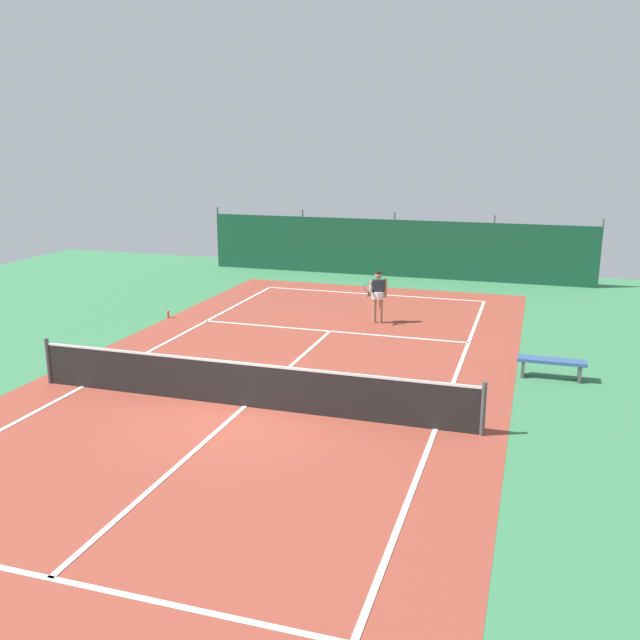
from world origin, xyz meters
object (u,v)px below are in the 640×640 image
parked_car (347,247)px  tennis_ball_near_player (370,292)px  tennis_net (245,384)px  courtside_bench (552,364)px  tennis_player (378,293)px  water_bottle (168,314)px

parked_car → tennis_ball_near_player: bearing=-68.9°
tennis_net → courtside_bench: bearing=31.8°
tennis_player → tennis_ball_near_player: bearing=-83.2°
tennis_player → water_bottle: size_ratio=6.83×
tennis_net → tennis_ball_near_player: tennis_net is taller
tennis_player → tennis_ball_near_player: tennis_player is taller
tennis_player → tennis_ball_near_player: (-1.25, 4.23, -0.93)m
tennis_ball_near_player → courtside_bench: (6.43, -8.15, 0.34)m
tennis_ball_near_player → water_bottle: bearing=-133.7°
tennis_net → courtside_bench: tennis_net is taller
parked_car → tennis_net: bearing=-83.9°
tennis_ball_near_player → tennis_player: bearing=-73.6°
parked_car → water_bottle: bearing=-106.4°
tennis_ball_near_player → tennis_net: bearing=-89.4°
tennis_net → water_bottle: bearing=130.6°
tennis_net → water_bottle: size_ratio=42.17×
tennis_player → courtside_bench: 6.53m
tennis_player → water_bottle: bearing=2.3°
parked_car → tennis_player: bearing=-71.7°
tennis_net → water_bottle: (-5.50, 6.43, -0.39)m
tennis_player → courtside_bench: (5.18, -3.92, -0.59)m
tennis_ball_near_player → parked_car: bearing=113.3°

